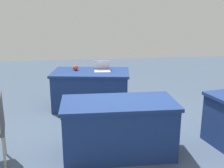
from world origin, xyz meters
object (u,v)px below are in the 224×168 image
(laptop_silver, at_px, (102,69))
(scissors_red, at_px, (108,71))
(table_mid_right, at_px, (119,127))
(table_foreground, at_px, (91,90))
(yarn_ball, at_px, (76,68))

(laptop_silver, height_order, scissors_red, laptop_silver)
(table_mid_right, relative_size, scissors_red, 8.89)
(table_foreground, xyz_separation_m, table_mid_right, (-0.26, 1.93, 0.00))
(table_mid_right, distance_m, yarn_ball, 2.19)
(table_mid_right, bearing_deg, laptop_silver, -89.19)
(table_mid_right, height_order, yarn_ball, yarn_ball)
(table_mid_right, bearing_deg, yarn_ball, -74.70)
(table_foreground, distance_m, laptop_silver, 0.49)
(table_foreground, relative_size, yarn_ball, 15.33)
(table_mid_right, distance_m, scissors_red, 1.96)
(table_foreground, relative_size, table_mid_right, 1.05)
(laptop_silver, xyz_separation_m, scissors_red, (-0.12, -0.00, -0.04))
(laptop_silver, height_order, yarn_ball, laptop_silver)
(scissors_red, bearing_deg, table_foreground, -86.75)
(table_foreground, height_order, yarn_ball, yarn_ball)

